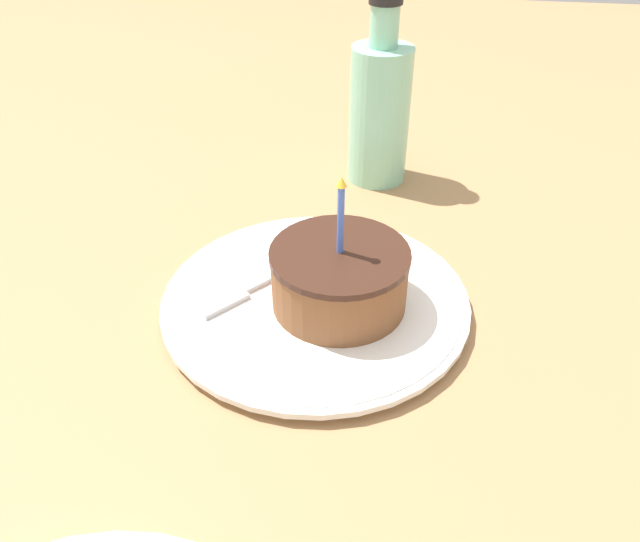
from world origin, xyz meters
TOP-DOWN VIEW (x-y plane):
  - ground_plane at (0.00, 0.00)m, footprint 2.40×2.40m
  - plate at (0.00, 0.01)m, footprint 0.27×0.27m
  - cake_slice at (0.02, -0.00)m, footprint 0.12×0.12m
  - fork at (-0.04, 0.03)m, footprint 0.13×0.15m
  - bottle at (0.03, 0.26)m, footprint 0.07×0.07m

SIDE VIEW (x-z plane):
  - ground_plane at x=0.00m, z-range -0.04..0.00m
  - plate at x=0.00m, z-range 0.00..0.01m
  - fork at x=-0.04m, z-range 0.01..0.02m
  - cake_slice at x=0.02m, z-range -0.02..0.10m
  - bottle at x=0.03m, z-range -0.02..0.19m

